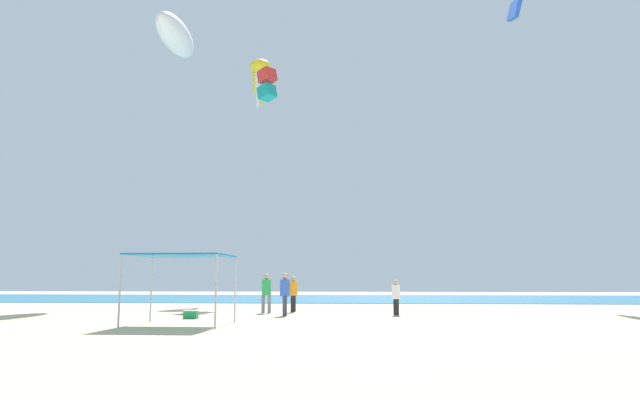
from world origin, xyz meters
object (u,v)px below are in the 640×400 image
object	(u,v)px
person_near_tent	(266,290)
kite_inflatable_white	(176,36)
kite_parafoil_blue	(514,10)
person_leftmost	(285,291)
kite_octopus_yellow	(260,69)
person_rightmost	(293,291)
canopy_tent	(182,258)
cooler_box	(191,314)
kite_box_red	(267,84)
person_central	(396,294)

from	to	relation	value
person_near_tent	kite_inflatable_white	distance (m)	25.51
kite_parafoil_blue	kite_inflatable_white	bearing A→B (deg)	-72.53
person_leftmost	kite_octopus_yellow	size ratio (longest dim) A/B	0.46
person_rightmost	canopy_tent	bearing A→B (deg)	-6.53
cooler_box	kite_parafoil_blue	bearing A→B (deg)	49.49
cooler_box	kite_box_red	world-z (taller)	kite_box_red
kite_inflatable_white	kite_parafoil_blue	distance (m)	27.83
person_rightmost	cooler_box	size ratio (longest dim) A/B	3.08
canopy_tent	kite_octopus_yellow	xyz separation A→B (m)	(-2.08, 27.13, 17.07)
canopy_tent	person_leftmost	xyz separation A→B (m)	(3.01, 5.64, -1.27)
person_near_tent	kite_box_red	world-z (taller)	kite_box_red
person_central	kite_octopus_yellow	world-z (taller)	kite_octopus_yellow
person_central	kite_octopus_yellow	xyz separation A→B (m)	(-10.09, 20.71, 18.52)
person_central	kite_inflatable_white	world-z (taller)	kite_inflatable_white
cooler_box	kite_inflatable_white	size ratio (longest dim) A/B	0.08
person_leftmost	kite_parafoil_blue	size ratio (longest dim) A/B	0.37
person_near_tent	canopy_tent	bearing A→B (deg)	-85.49
person_rightmost	kite_box_red	size ratio (longest dim) A/B	0.72
kite_box_red	kite_inflatable_white	size ratio (longest dim) A/B	0.33
person_near_tent	kite_inflatable_white	xyz separation A→B (m)	(-9.57, 13.83, 19.17)
person_near_tent	person_rightmost	distance (m)	1.57
kite_box_red	kite_parafoil_blue	distance (m)	21.90
canopy_tent	person_central	xyz separation A→B (m)	(8.01, 6.42, -1.45)
person_leftmost	kite_box_red	size ratio (longest dim) A/B	0.78
kite_octopus_yellow	kite_parafoil_blue	distance (m)	21.90
person_leftmost	person_central	world-z (taller)	person_leftmost
kite_octopus_yellow	person_central	bearing A→B (deg)	105.33
kite_box_red	kite_octopus_yellow	size ratio (longest dim) A/B	0.59
person_central	kite_inflatable_white	bearing A→B (deg)	25.20
cooler_box	kite_octopus_yellow	size ratio (longest dim) A/B	0.14
kite_octopus_yellow	kite_box_red	bearing A→B (deg)	95.05
cooler_box	kite_inflatable_white	xyz separation A→B (m)	(-7.13, 18.16, 20.11)
cooler_box	kite_inflatable_white	bearing A→B (deg)	111.44
kite_inflatable_white	kite_parafoil_blue	xyz separation A→B (m)	(27.10, 5.22, 3.61)
kite_box_red	kite_octopus_yellow	distance (m)	6.16
person_near_tent	person_rightmost	xyz separation A→B (m)	(1.20, 1.01, -0.07)
kite_octopus_yellow	kite_inflatable_white	size ratio (longest dim) A/B	0.56
person_leftmost	kite_octopus_yellow	bearing A→B (deg)	-0.00
canopy_tent	person_rightmost	size ratio (longest dim) A/B	1.91
cooler_box	kite_inflatable_white	distance (m)	28.01
person_leftmost	kite_inflatable_white	world-z (taller)	kite_inflatable_white
person_near_tent	kite_box_red	bearing A→B (deg)	117.65
kite_inflatable_white	kite_parafoil_blue	size ratio (longest dim) A/B	1.41
cooler_box	kite_inflatable_white	world-z (taller)	kite_inflatable_white
canopy_tent	kite_parafoil_blue	xyz separation A→B (m)	(19.36, 26.77, 21.50)
canopy_tent	kite_inflatable_white	distance (m)	29.06
person_rightmost	cooler_box	bearing A→B (deg)	-21.70
kite_box_red	person_leftmost	bearing A→B (deg)	-128.79
kite_parafoil_blue	kite_octopus_yellow	bearing A→B (deg)	-84.38
person_rightmost	kite_inflatable_white	bearing A→B (deg)	-127.42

